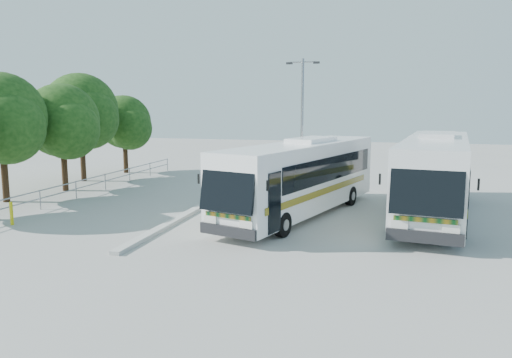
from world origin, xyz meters
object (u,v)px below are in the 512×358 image
(bollard, at_px, (11,213))
(coach_adjacent, at_px, (435,174))
(tree_far_e, at_px, (125,122))
(tree_far_b, at_px, (2,117))
(lamppost, at_px, (302,121))
(coach_main, at_px, (301,176))
(tree_far_c, at_px, (63,121))
(tree_far_d, at_px, (82,111))

(bollard, bearing_deg, coach_adjacent, 20.33)
(tree_far_e, bearing_deg, tree_far_b, -91.83)
(tree_far_b, height_order, lamppost, lamppost)
(tree_far_e, relative_size, coach_main, 0.47)
(tree_far_b, bearing_deg, lamppost, 22.56)
(tree_far_c, height_order, tree_far_d, tree_far_d)
(lamppost, xyz_separation_m, bollard, (-11.02, -10.55, -3.79))
(tree_far_b, xyz_separation_m, lamppost, (15.02, 6.24, -0.27))
(coach_adjacent, bearing_deg, tree_far_d, 173.94)
(tree_far_b, bearing_deg, coach_main, 3.10)
(tree_far_c, bearing_deg, tree_far_e, 93.54)
(tree_far_c, relative_size, coach_adjacent, 0.48)
(tree_far_b, xyz_separation_m, coach_adjacent, (22.02, 2.36, -2.55))
(tree_far_d, xyz_separation_m, lamppost, (15.31, -1.36, -0.52))
(tree_far_c, height_order, lamppost, lamppost)
(coach_main, distance_m, bollard, 13.09)
(tree_far_c, bearing_deg, tree_far_b, -102.91)
(tree_far_b, distance_m, coach_adjacent, 22.30)
(tree_far_e, bearing_deg, lamppost, -21.84)
(tree_far_b, relative_size, tree_far_e, 1.17)
(tree_far_c, height_order, bollard, tree_far_c)
(tree_far_c, xyz_separation_m, lamppost, (14.12, 2.34, 0.04))
(tree_far_c, bearing_deg, bollard, -69.31)
(tree_far_c, distance_m, coach_adjacent, 21.30)
(tree_far_c, xyz_separation_m, tree_far_e, (-0.51, 8.20, -0.37))
(lamppost, distance_m, bollard, 15.72)
(coach_main, bearing_deg, bollard, -139.78)
(tree_far_e, height_order, coach_adjacent, tree_far_e)
(tree_far_c, relative_size, tree_far_e, 1.10)
(lamppost, bearing_deg, tree_far_e, 161.00)
(tree_far_c, distance_m, tree_far_e, 8.22)
(lamppost, bearing_deg, coach_adjacent, -26.11)
(tree_far_b, bearing_deg, bollard, -47.19)
(coach_adjacent, bearing_deg, tree_far_b, -166.73)
(tree_far_e, xyz_separation_m, bollard, (3.61, -16.42, -3.37))
(tree_far_d, height_order, coach_main, tree_far_d)
(tree_far_e, height_order, bollard, tree_far_e)
(tree_far_b, bearing_deg, tree_far_e, 88.17)
(tree_far_b, bearing_deg, coach_adjacent, 6.12)
(tree_far_b, xyz_separation_m, coach_main, (15.94, 0.86, -2.68))
(tree_far_b, height_order, tree_far_e, tree_far_b)
(bollard, bearing_deg, lamppost, 43.76)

